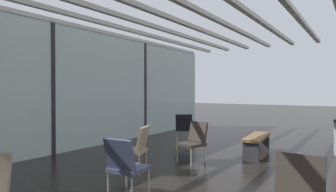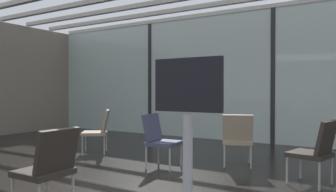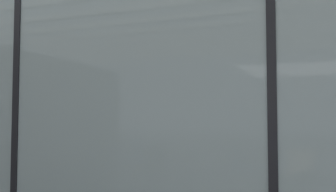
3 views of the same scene
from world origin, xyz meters
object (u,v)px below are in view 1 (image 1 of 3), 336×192
at_px(lounge_chair_4, 184,127).
at_px(waiting_bench, 257,140).
at_px(lounge_chair_2, 125,164).
at_px(lounge_chair_0, 194,139).
at_px(lounge_chair_6, 137,146).

relative_size(lounge_chair_4, waiting_bench, 0.57).
bearing_deg(lounge_chair_2, lounge_chair_4, -74.73).
bearing_deg(lounge_chair_2, lounge_chair_0, -90.50).
relative_size(lounge_chair_0, lounge_chair_4, 1.00).
height_order(lounge_chair_0, lounge_chair_4, same).
distance_m(lounge_chair_0, lounge_chair_6, 1.37).
height_order(lounge_chair_4, waiting_bench, lounge_chair_4).
bearing_deg(waiting_bench, lounge_chair_6, 145.86).
xyz_separation_m(lounge_chair_4, lounge_chair_6, (-3.04, -0.80, 0.00)).
bearing_deg(lounge_chair_4, lounge_chair_2, 81.79).
bearing_deg(lounge_chair_6, lounge_chair_0, 135.79).
xyz_separation_m(lounge_chair_0, lounge_chair_6, (-1.26, 0.54, 0.00)).
bearing_deg(lounge_chair_6, waiting_bench, 130.87).
bearing_deg(lounge_chair_4, lounge_chair_0, 98.43).
relative_size(lounge_chair_4, lounge_chair_6, 1.00).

